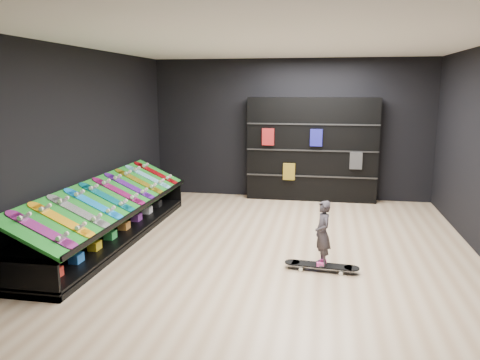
% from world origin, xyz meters
% --- Properties ---
extents(floor, '(6.00, 7.00, 0.01)m').
position_xyz_m(floor, '(0.00, 0.00, 0.00)').
color(floor, tan).
rests_on(floor, ground).
extents(ceiling, '(6.00, 7.00, 0.01)m').
position_xyz_m(ceiling, '(0.00, 0.00, 3.00)').
color(ceiling, white).
rests_on(ceiling, ground).
extents(wall_back, '(6.00, 0.02, 3.00)m').
position_xyz_m(wall_back, '(0.00, 3.50, 1.50)').
color(wall_back, black).
rests_on(wall_back, ground).
extents(wall_front, '(6.00, 0.02, 3.00)m').
position_xyz_m(wall_front, '(0.00, -3.50, 1.50)').
color(wall_front, black).
rests_on(wall_front, ground).
extents(wall_left, '(0.02, 7.00, 3.00)m').
position_xyz_m(wall_left, '(-3.00, 0.00, 1.50)').
color(wall_left, black).
rests_on(wall_left, ground).
extents(display_rack, '(0.90, 4.50, 0.50)m').
position_xyz_m(display_rack, '(-2.55, 0.00, 0.25)').
color(display_rack, black).
rests_on(display_rack, ground).
extents(turf_ramp, '(0.92, 4.50, 0.46)m').
position_xyz_m(turf_ramp, '(-2.50, 0.00, 0.71)').
color(turf_ramp, '#106B17').
rests_on(turf_ramp, display_rack).
extents(back_shelving, '(2.74, 0.32, 2.19)m').
position_xyz_m(back_shelving, '(0.48, 3.32, 1.09)').
color(back_shelving, black).
rests_on(back_shelving, ground).
extents(floor_skateboard, '(1.00, 0.31, 0.09)m').
position_xyz_m(floor_skateboard, '(0.77, -0.74, 0.05)').
color(floor_skateboard, black).
rests_on(floor_skateboard, ground).
extents(child, '(0.19, 0.23, 0.52)m').
position_xyz_m(child, '(0.77, -0.74, 0.35)').
color(child, black).
rests_on(child, floor_skateboard).
extents(display_board_0, '(0.93, 0.22, 0.50)m').
position_xyz_m(display_board_0, '(-2.49, -1.90, 0.74)').
color(display_board_0, '#2626BF').
rests_on(display_board_0, turf_ramp).
extents(display_board_1, '(0.93, 0.22, 0.50)m').
position_xyz_m(display_board_1, '(-2.49, -1.48, 0.74)').
color(display_board_1, orange).
rests_on(display_board_1, turf_ramp).
extents(display_board_2, '(0.93, 0.22, 0.50)m').
position_xyz_m(display_board_2, '(-2.49, -1.06, 0.74)').
color(display_board_2, black).
rests_on(display_board_2, turf_ramp).
extents(display_board_3, '(0.93, 0.22, 0.50)m').
position_xyz_m(display_board_3, '(-2.49, -0.63, 0.74)').
color(display_board_3, blue).
rests_on(display_board_3, turf_ramp).
extents(display_board_4, '(0.93, 0.22, 0.50)m').
position_xyz_m(display_board_4, '(-2.49, -0.21, 0.74)').
color(display_board_4, '#0C8C99').
rests_on(display_board_4, turf_ramp).
extents(display_board_5, '(0.93, 0.22, 0.50)m').
position_xyz_m(display_board_5, '(-2.49, 0.21, 0.74)').
color(display_board_5, '#E5198C').
rests_on(display_board_5, turf_ramp).
extents(display_board_6, '(0.93, 0.22, 0.50)m').
position_xyz_m(display_board_6, '(-2.49, 0.63, 0.74)').
color(display_board_6, purple).
rests_on(display_board_6, turf_ramp).
extents(display_board_7, '(0.93, 0.22, 0.50)m').
position_xyz_m(display_board_7, '(-2.49, 1.06, 0.74)').
color(display_board_7, yellow).
rests_on(display_board_7, turf_ramp).
extents(display_board_8, '(0.93, 0.22, 0.50)m').
position_xyz_m(display_board_8, '(-2.49, 1.48, 0.74)').
color(display_board_8, '#0CB2E5').
rests_on(display_board_8, turf_ramp).
extents(display_board_9, '(0.93, 0.22, 0.50)m').
position_xyz_m(display_board_9, '(-2.49, 1.90, 0.74)').
color(display_board_9, red).
rests_on(display_board_9, turf_ramp).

